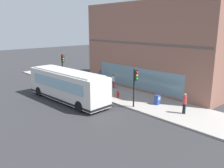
# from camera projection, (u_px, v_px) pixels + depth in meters

# --- Properties ---
(ground) EXTENTS (120.00, 120.00, 0.00)m
(ground) POSITION_uv_depth(u_px,v_px,m) (82.00, 106.00, 22.40)
(ground) COLOR #2D2D30
(sidewalk_curb) EXTENTS (4.98, 40.00, 0.15)m
(sidewalk_curb) POSITION_uv_depth(u_px,v_px,m) (121.00, 95.00, 25.73)
(sidewalk_curb) COLOR #9E9991
(sidewalk_curb) RESTS_ON ground
(building_corner) EXTENTS (8.08, 17.48, 9.96)m
(building_corner) POSITION_uv_depth(u_px,v_px,m) (159.00, 46.00, 28.83)
(building_corner) COLOR #8C5B4C
(building_corner) RESTS_ON ground
(city_bus_nearside) EXTENTS (3.04, 10.15, 3.07)m
(city_bus_nearside) POSITION_uv_depth(u_px,v_px,m) (67.00, 86.00, 23.61)
(city_bus_nearside) COLOR silver
(city_bus_nearside) RESTS_ON ground
(traffic_light_near_corner) EXTENTS (0.32, 0.49, 3.51)m
(traffic_light_near_corner) POSITION_uv_depth(u_px,v_px,m) (135.00, 81.00, 21.04)
(traffic_light_near_corner) COLOR black
(traffic_light_near_corner) RESTS_ON sidewalk_curb
(traffic_light_down_block) EXTENTS (0.32, 0.49, 3.78)m
(traffic_light_down_block) POSITION_uv_depth(u_px,v_px,m) (63.00, 63.00, 29.72)
(traffic_light_down_block) COLOR black
(traffic_light_down_block) RESTS_ON sidewalk_curb
(fire_hydrant) EXTENTS (0.35, 0.35, 0.74)m
(fire_hydrant) POSITION_uv_depth(u_px,v_px,m) (118.00, 94.00, 24.53)
(fire_hydrant) COLOR red
(fire_hydrant) RESTS_ON sidewalk_curb
(pedestrian_near_building_entrance) EXTENTS (0.32, 0.32, 1.63)m
(pedestrian_near_building_entrance) POSITION_uv_depth(u_px,v_px,m) (113.00, 80.00, 28.21)
(pedestrian_near_building_entrance) COLOR #B23338
(pedestrian_near_building_entrance) RESTS_ON sidewalk_curb
(pedestrian_near_hydrant) EXTENTS (0.32, 0.32, 1.73)m
(pedestrian_near_hydrant) POSITION_uv_depth(u_px,v_px,m) (100.00, 75.00, 30.86)
(pedestrian_near_hydrant) COLOR #3F8C4C
(pedestrian_near_hydrant) RESTS_ON sidewalk_curb
(pedestrian_walking_along_curb) EXTENTS (0.32, 0.32, 1.76)m
(pedestrian_walking_along_curb) POSITION_uv_depth(u_px,v_px,m) (185.00, 102.00, 19.78)
(pedestrian_walking_along_curb) COLOR black
(pedestrian_walking_along_curb) RESTS_ON sidewalk_curb
(newspaper_vending_box) EXTENTS (0.44, 0.42, 0.90)m
(newspaper_vending_box) POSITION_uv_depth(u_px,v_px,m) (157.00, 100.00, 22.27)
(newspaper_vending_box) COLOR #263F99
(newspaper_vending_box) RESTS_ON sidewalk_curb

